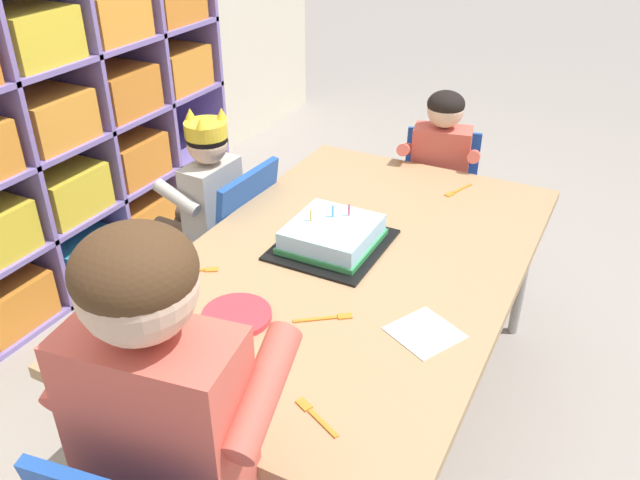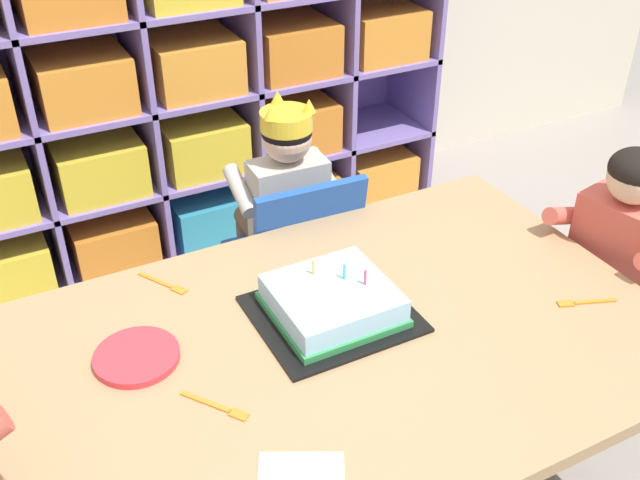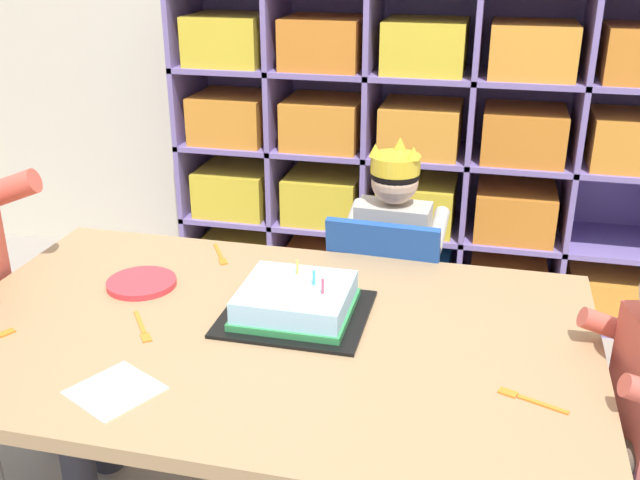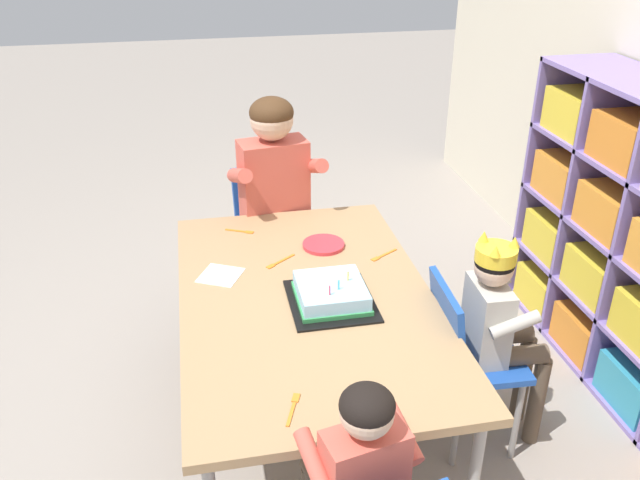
% 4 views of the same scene
% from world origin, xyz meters
% --- Properties ---
extents(ground, '(16.00, 16.00, 0.00)m').
position_xyz_m(ground, '(0.00, 0.00, 0.00)').
color(ground, gray).
extents(storage_cubby_shelf, '(1.87, 0.36, 1.22)m').
position_xyz_m(storage_cubby_shelf, '(0.16, 1.37, 0.58)').
color(storage_cubby_shelf, '#7F6BB2').
rests_on(storage_cubby_shelf, ground).
extents(activity_table, '(1.44, 0.90, 0.58)m').
position_xyz_m(activity_table, '(0.00, 0.00, 0.54)').
color(activity_table, '#A37F56').
rests_on(activity_table, ground).
extents(classroom_chair_blue, '(0.35, 0.32, 0.67)m').
position_xyz_m(classroom_chair_blue, '(0.19, 0.54, 0.40)').
color(classroom_chair_blue, '#1E4CA8').
rests_on(classroom_chair_blue, ground).
extents(child_with_crown, '(0.30, 0.31, 0.85)m').
position_xyz_m(child_with_crown, '(0.20, 0.65, 0.53)').
color(child_with_crown, '#B2ADA3').
rests_on(child_with_crown, ground).
extents(adult_helper_seated, '(0.45, 0.44, 1.08)m').
position_xyz_m(adult_helper_seated, '(-0.74, 0.00, 0.68)').
color(adult_helper_seated, '#D15647').
rests_on(adult_helper_seated, ground).
extents(classroom_chair_guest_side, '(0.37, 0.36, 0.63)m').
position_xyz_m(classroom_chair_guest_side, '(0.86, 0.01, 0.39)').
color(classroom_chair_guest_side, '#1E4CA8').
rests_on(classroom_chair_guest_side, ground).
extents(guest_at_table_side, '(0.32, 0.32, 0.83)m').
position_xyz_m(guest_at_table_side, '(0.76, -0.01, 0.53)').
color(guest_at_table_side, '#D15647').
rests_on(guest_at_table_side, ground).
extents(birthday_cake_on_tray, '(0.33, 0.29, 0.11)m').
position_xyz_m(birthday_cake_on_tray, '(0.05, 0.08, 0.61)').
color(birthday_cake_on_tray, black).
rests_on(birthday_cake_on_tray, activity_table).
extents(paper_plate_stack, '(0.17, 0.17, 0.01)m').
position_xyz_m(paper_plate_stack, '(-0.36, 0.13, 0.58)').
color(paper_plate_stack, '#DB333D').
rests_on(paper_plate_stack, activity_table).
extents(paper_napkin_square, '(0.20, 0.20, 0.00)m').
position_xyz_m(paper_napkin_square, '(-0.21, -0.29, 0.58)').
color(paper_napkin_square, white).
rests_on(paper_napkin_square, activity_table).
extents(fork_at_table_front_edge, '(0.07, 0.12, 0.00)m').
position_xyz_m(fork_at_table_front_edge, '(-0.56, -0.18, 0.58)').
color(fork_at_table_front_edge, orange).
rests_on(fork_at_table_front_edge, activity_table).
extents(fork_beside_plate_stack, '(0.10, 0.13, 0.00)m').
position_xyz_m(fork_beside_plate_stack, '(-0.26, -0.06, 0.58)').
color(fork_beside_plate_stack, orange).
rests_on(fork_beside_plate_stack, activity_table).
extents(fork_near_child_seat, '(0.13, 0.06, 0.00)m').
position_xyz_m(fork_near_child_seat, '(0.56, -0.14, 0.58)').
color(fork_near_child_seat, orange).
rests_on(fork_near_child_seat, activity_table).
extents(fork_by_napkin, '(0.08, 0.13, 0.00)m').
position_xyz_m(fork_by_napkin, '(-0.24, 0.35, 0.58)').
color(fork_by_napkin, orange).
rests_on(fork_by_napkin, activity_table).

